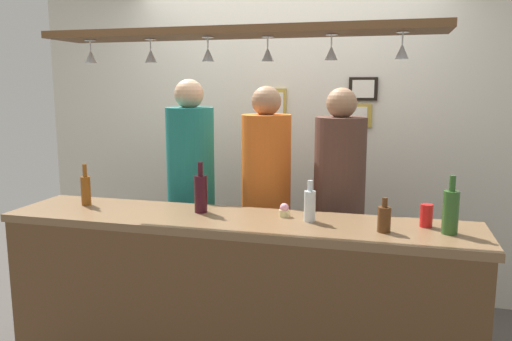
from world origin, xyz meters
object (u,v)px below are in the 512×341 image
Objects in this scene: picture_frame_crest at (275,105)px; cupcake at (284,210)px; drink_can at (426,216)px; picture_frame_lower_pair at (352,116)px; person_left_teal_shirt at (191,177)px; bottle_soda_clear at (310,205)px; person_right_brown_shirt at (339,190)px; picture_frame_upper_small at (363,89)px; person_middle_orange_shirt at (266,185)px; bottle_wine_dark_red at (201,193)px; bottle_beer_amber_tall at (86,189)px; bottle_champagne_green at (451,211)px; bottle_beer_brown_stubby at (384,218)px.

cupcake is at bearing -74.74° from picture_frame_crest.
cupcake is at bearing 179.20° from drink_can.
picture_frame_crest is at bearing 180.00° from picture_frame_lower_pair.
bottle_soda_clear is (0.96, -0.63, 0.00)m from person_left_teal_shirt.
picture_frame_upper_small reaches higher than person_right_brown_shirt.
person_middle_orange_shirt is 1.15m from picture_frame_upper_small.
drink_can is at bearing 0.79° from bottle_wine_dark_red.
cupcake is (-0.16, 0.06, -0.06)m from bottle_soda_clear.
bottle_beer_amber_tall is 3.33× the size of cupcake.
cupcake is at bearing 1.97° from bottle_beer_amber_tall.
picture_frame_crest is at bearing 131.13° from bottle_champagne_green.
bottle_champagne_green is at bearing -22.03° from person_left_teal_shirt.
drink_can is 1.53m from picture_frame_upper_small.
person_middle_orange_shirt is at bearing 122.66° from bottle_soda_clear.
bottle_wine_dark_red is at bearing -176.75° from cupcake.
picture_frame_crest is (0.45, 0.73, 0.50)m from person_left_teal_shirt.
bottle_beer_brown_stubby is at bearing -7.50° from bottle_wine_dark_red.
person_right_brown_shirt is 7.41× the size of bottle_soda_clear.
bottle_champagne_green is at bearing 9.52° from bottle_beer_brown_stubby.
person_middle_orange_shirt reaches higher than cupcake.
person_right_brown_shirt is at bearing 38.46° from bottle_wine_dark_red.
bottle_soda_clear is 1.42m from bottle_beer_amber_tall.
bottle_beer_brown_stubby is 0.60× the size of picture_frame_lower_pair.
picture_frame_lower_pair reaches higher than cupcake.
person_middle_orange_shirt is 6.59× the size of bottle_beer_amber_tall.
cupcake is (0.25, -0.57, -0.03)m from person_middle_orange_shirt.
picture_frame_upper_small is 0.71m from picture_frame_crest.
person_right_brown_shirt is at bearing -50.23° from picture_frame_crest.
person_left_teal_shirt is at bearing 146.73° from bottle_soda_clear.
bottle_soda_clear is 1.54m from picture_frame_crest.
bottle_champagne_green is 1.00× the size of picture_frame_lower_pair.
bottle_champagne_green is at bearing -66.66° from picture_frame_lower_pair.
picture_frame_crest reaches higher than picture_frame_lower_pair.
bottle_champagne_green is 0.16m from drink_can.
person_middle_orange_shirt is at bearing 0.00° from person_left_teal_shirt.
bottle_beer_amber_tall is 1.18× the size of picture_frame_upper_small.
bottle_beer_brown_stubby is at bearing -81.84° from picture_frame_upper_small.
bottle_soda_clear is at bearing -175.15° from drink_can.
bottle_soda_clear is at bearing 176.03° from bottle_champagne_green.
picture_frame_lower_pair reaches higher than bottle_soda_clear.
person_left_teal_shirt is at bearing 180.00° from person_right_brown_shirt.
picture_frame_upper_small reaches higher than drink_can.
bottle_wine_dark_red is at bearing -96.18° from picture_frame_crest.
picture_frame_crest reaches higher than drink_can.
drink_can is 1.81m from picture_frame_crest.
bottle_beer_amber_tall is (-1.51, -0.61, 0.05)m from person_right_brown_shirt.
person_right_brown_shirt reaches higher than bottle_champagne_green.
person_left_teal_shirt is 1.06m from person_right_brown_shirt.
picture_frame_upper_small is at bearing 0.00° from picture_frame_crest.
bottle_soda_clear is (-0.10, -0.63, 0.04)m from person_right_brown_shirt.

